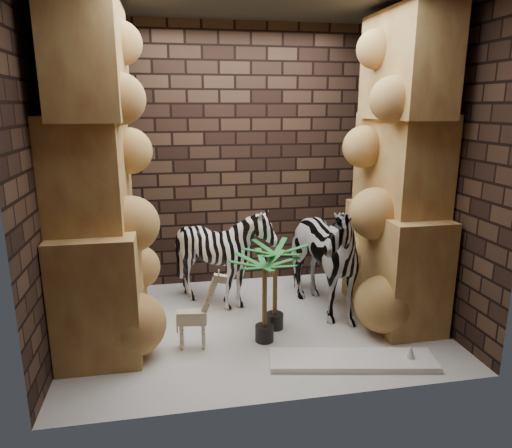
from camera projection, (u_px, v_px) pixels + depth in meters
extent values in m
plane|color=silver|center=(256.00, 324.00, 4.60)|extent=(3.50, 3.50, 0.00)
plane|color=black|center=(236.00, 158.00, 5.42)|extent=(3.50, 0.00, 3.50)
plane|color=black|center=(290.00, 200.00, 3.04)|extent=(3.50, 0.00, 3.50)
plane|color=black|center=(51.00, 179.00, 3.92)|extent=(0.00, 3.00, 3.00)
plane|color=black|center=(432.00, 169.00, 4.54)|extent=(0.00, 3.00, 3.00)
imported|color=white|center=(316.00, 246.00, 4.73)|extent=(0.92, 1.34, 1.44)
imported|color=white|center=(224.00, 261.00, 4.92)|extent=(1.02, 1.21, 1.01)
cube|color=white|center=(352.00, 360.00, 3.91)|extent=(1.42, 0.59, 0.05)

